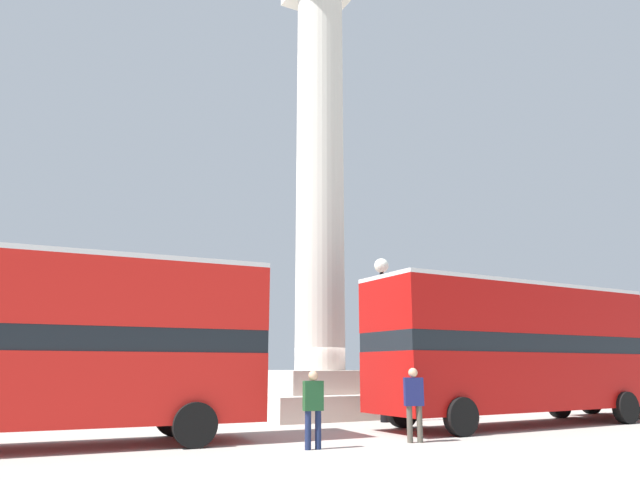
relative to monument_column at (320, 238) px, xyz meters
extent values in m
plane|color=#ADA89E|center=(0.00, 0.00, -6.90)|extent=(200.00, 200.00, 0.00)
cube|color=beige|center=(0.00, 0.00, -6.49)|extent=(5.91, 5.91, 0.83)
cube|color=beige|center=(0.00, 0.00, -5.66)|extent=(4.25, 4.25, 0.83)
cylinder|color=beige|center=(0.00, 0.00, 2.91)|extent=(1.97, 1.97, 16.32)
cube|color=red|center=(-10.67, -5.33, -5.60)|extent=(11.58, 3.16, 1.60)
cube|color=black|center=(-10.67, -5.33, -4.52)|extent=(11.58, 3.11, 0.55)
cube|color=red|center=(-10.67, -5.33, -3.47)|extent=(11.58, 3.16, 1.56)
cube|color=silver|center=(-10.67, -5.33, -2.63)|extent=(11.58, 3.16, 0.12)
cylinder|color=black|center=(-6.60, -4.32, -6.40)|extent=(1.02, 0.36, 1.00)
cylinder|color=black|center=(-6.74, -6.81, -6.40)|extent=(1.02, 0.36, 1.00)
cylinder|color=black|center=(9.65, -4.42, -6.40)|extent=(1.01, 0.32, 1.00)
cube|color=#A80F0C|center=(3.54, -6.52, -5.55)|extent=(10.09, 2.81, 1.70)
cube|color=black|center=(3.54, -6.52, -4.43)|extent=(10.09, 2.76, 0.55)
cube|color=#A80F0C|center=(3.54, -6.52, -3.41)|extent=(10.09, 2.81, 1.49)
cube|color=silver|center=(3.54, -6.52, -2.61)|extent=(10.09, 2.81, 0.12)
cylinder|color=black|center=(7.01, -5.15, -6.40)|extent=(1.01, 0.33, 1.00)
cylinder|color=black|center=(7.08, -7.68, -6.40)|extent=(1.01, 0.33, 1.00)
cylinder|color=black|center=(0.00, -5.35, -6.40)|extent=(1.01, 0.33, 1.00)
cylinder|color=black|center=(0.07, -7.88, -6.40)|extent=(1.01, 0.33, 1.00)
cube|color=beige|center=(12.21, 5.80, -5.70)|extent=(4.18, 3.84, 2.40)
ellipsoid|color=brown|center=(12.21, 5.80, -2.80)|extent=(2.49, 2.08, 1.07)
cone|color=brown|center=(13.14, 5.24, -2.32)|extent=(1.19, 1.04, 1.13)
cylinder|color=brown|center=(12.21, 5.80, -1.81)|extent=(0.36, 0.36, 0.90)
sphere|color=brown|center=(12.21, 5.80, -1.22)|extent=(0.28, 0.28, 0.28)
cylinder|color=brown|center=(12.98, 5.68, -3.92)|extent=(0.20, 0.20, 1.17)
cylinder|color=brown|center=(12.68, 5.17, -3.92)|extent=(0.20, 0.20, 1.17)
cylinder|color=brown|center=(11.73, 6.42, -3.92)|extent=(0.20, 0.20, 1.17)
cylinder|color=brown|center=(11.43, 5.91, -3.92)|extent=(0.20, 0.20, 1.17)
cylinder|color=black|center=(0.54, -3.61, -6.70)|extent=(0.31, 0.31, 0.40)
cylinder|color=black|center=(0.54, -3.61, -4.41)|extent=(0.14, 0.14, 4.98)
sphere|color=white|center=(0.54, -3.61, -1.66)|extent=(0.51, 0.51, 0.51)
cylinder|color=#192347|center=(-4.36, -8.25, -6.49)|extent=(0.14, 0.14, 0.82)
cylinder|color=#192347|center=(-4.60, -8.22, -6.49)|extent=(0.14, 0.14, 0.82)
cube|color=#1E4C28|center=(-4.48, -8.23, -5.76)|extent=(0.46, 0.22, 0.65)
sphere|color=tan|center=(-4.48, -8.23, -5.32)|extent=(0.22, 0.22, 0.22)
cylinder|color=#4C473D|center=(-1.89, -8.28, -6.48)|extent=(0.14, 0.14, 0.85)
cylinder|color=#4C473D|center=(-1.65, -8.36, -6.48)|extent=(0.14, 0.14, 0.85)
cube|color=#191E51|center=(-1.77, -8.32, -5.72)|extent=(0.49, 0.33, 0.67)
sphere|color=tan|center=(-1.77, -8.32, -5.27)|extent=(0.23, 0.23, 0.23)
camera|label=1|loc=(-10.45, -20.00, -5.14)|focal=32.00mm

